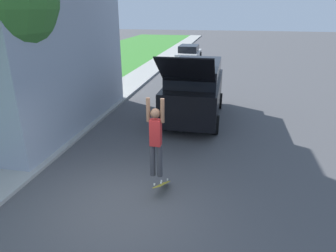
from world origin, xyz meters
name	(u,v)px	position (x,y,z in m)	size (l,w,h in m)	color
ground_plane	(122,206)	(0.00, 0.00, 0.00)	(120.00, 120.00, 0.00)	#49494C
lawn	(1,106)	(-8.00, 6.00, 0.04)	(10.00, 80.00, 0.08)	#387F2D
sidewalk	(90,111)	(-3.60, 6.00, 0.05)	(1.80, 80.00, 0.10)	#9E9E99
suv_parked	(195,89)	(0.90, 6.26, 1.22)	(2.15, 5.66, 2.94)	black
car_down_street	(189,54)	(-1.27, 20.36, 0.64)	(1.86, 4.22, 1.34)	silver
skateboarder	(156,138)	(0.67, 0.65, 1.49)	(0.41, 0.22, 1.91)	#38383D
skateboard	(162,184)	(0.78, 0.71, 0.24)	(0.29, 0.73, 0.38)	#A89323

